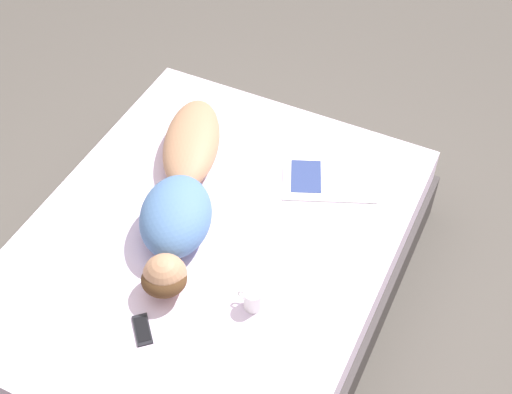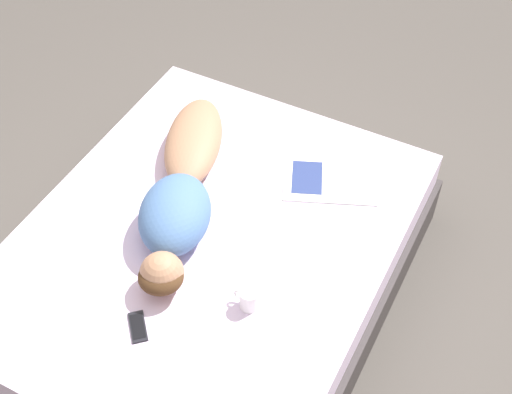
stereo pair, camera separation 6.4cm
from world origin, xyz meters
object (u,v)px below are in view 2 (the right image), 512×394
Objects in this scene: person at (181,192)px; cell_phone at (138,327)px; open_magazine at (329,179)px; coffee_mug at (249,299)px.

cell_phone is at bearing 84.21° from person.
open_magazine is 1.17m from cell_phone.
person is at bearing -116.35° from cell_phone.
open_magazine is 3.53× the size of cell_phone.
coffee_mug is 0.74× the size of cell_phone.
cell_phone is at bearing 49.37° from open_magazine.
coffee_mug is 0.46m from cell_phone.
cell_phone is at bearing 40.58° from coffee_mug.
open_magazine and cell_phone have the same top height.
coffee_mug reaches higher than cell_phone.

